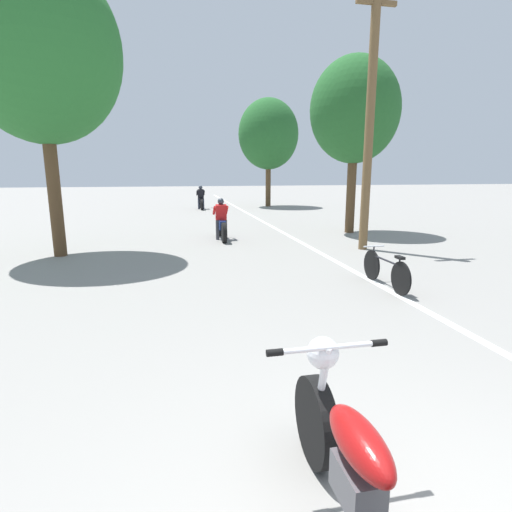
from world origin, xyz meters
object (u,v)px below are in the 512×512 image
object	(u,v)px
motorcycle_rider_far	(201,200)
utility_pole	(370,118)
motorcycle_rider_lead	(221,224)
bicycle_parked	(386,270)
roadside_tree_left	(40,51)
roadside_tree_right_near	(355,111)
motorcycle_foreground	(354,467)
roadside_tree_right_far	(268,134)

from	to	relation	value
motorcycle_rider_far	utility_pole	bearing A→B (deg)	-74.87
motorcycle_rider_lead	bicycle_parked	bearing A→B (deg)	-68.61
motorcycle_rider_far	bicycle_parked	world-z (taller)	motorcycle_rider_far
bicycle_parked	roadside_tree_left	bearing A→B (deg)	147.40
utility_pole	roadside_tree_right_near	bearing A→B (deg)	72.06
roadside_tree_right_near	motorcycle_rider_far	bearing A→B (deg)	114.05
utility_pole	motorcycle_foreground	bearing A→B (deg)	-116.87
roadside_tree_right_far	motorcycle_rider_far	xyz separation A→B (m)	(-4.30, -1.04, -3.87)
roadside_tree_left	bicycle_parked	size ratio (longest dim) A/B	4.25
motorcycle_foreground	bicycle_parked	size ratio (longest dim) A/B	1.21
roadside_tree_right_far	motorcycle_rider_far	bearing A→B (deg)	-166.33
roadside_tree_right_near	motorcycle_rider_lead	size ratio (longest dim) A/B	3.00
utility_pole	motorcycle_rider_lead	world-z (taller)	utility_pole
utility_pole	motorcycle_foreground	distance (m)	9.94
motorcycle_foreground	roadside_tree_right_near	bearing A→B (deg)	65.39
motorcycle_rider_lead	bicycle_parked	size ratio (longest dim) A/B	1.19
roadside_tree_right_far	motorcycle_rider_far	size ratio (longest dim) A/B	3.31
utility_pole	roadside_tree_right_near	size ratio (longest dim) A/B	1.16
roadside_tree_right_near	roadside_tree_left	size ratio (longest dim) A/B	0.84
bicycle_parked	roadside_tree_right_near	bearing A→B (deg)	70.73
bicycle_parked	motorcycle_rider_far	bearing A→B (deg)	97.63
utility_pole	roadside_tree_right_near	world-z (taller)	utility_pole
roadside_tree_right_far	roadside_tree_left	xyz separation A→B (m)	(-8.86, -13.66, 0.57)
roadside_tree_right_near	motorcycle_rider_far	distance (m)	11.88
roadside_tree_left	motorcycle_rider_far	world-z (taller)	roadside_tree_left
motorcycle_rider_lead	roadside_tree_left	bearing A→B (deg)	-158.66
utility_pole	bicycle_parked	world-z (taller)	utility_pole
roadside_tree_left	motorcycle_rider_lead	xyz separation A→B (m)	(4.44, 1.74, -4.46)
utility_pole	motorcycle_rider_lead	size ratio (longest dim) A/B	3.46
roadside_tree_right_near	roadside_tree_right_far	bearing A→B (deg)	91.56
motorcycle_foreground	utility_pole	bearing A→B (deg)	63.13
roadside_tree_right_far	motorcycle_rider_far	distance (m)	5.87
motorcycle_foreground	motorcycle_rider_lead	size ratio (longest dim) A/B	1.02
roadside_tree_right_far	roadside_tree_left	bearing A→B (deg)	-122.96
utility_pole	roadside_tree_right_far	distance (m)	14.46
utility_pole	roadside_tree_left	size ratio (longest dim) A/B	0.97
roadside_tree_right_far	bicycle_parked	distance (m)	18.59
motorcycle_foreground	bicycle_parked	world-z (taller)	motorcycle_foreground
utility_pole	motorcycle_rider_far	xyz separation A→B (m)	(-3.62, 13.37, -3.04)
roadside_tree_right_far	motorcycle_foreground	world-z (taller)	roadside_tree_right_far
roadside_tree_left	motorcycle_rider_far	xyz separation A→B (m)	(4.56, 12.62, -4.44)
motorcycle_rider_far	roadside_tree_left	bearing A→B (deg)	-109.88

